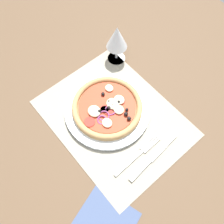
{
  "coord_description": "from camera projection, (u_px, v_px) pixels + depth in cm",
  "views": [
    {
      "loc": [
        24.61,
        -21.82,
        70.64
      ],
      "look_at": [
        -1.01,
        0.0,
        2.83
      ],
      "focal_mm": 38.81,
      "sensor_mm": 36.0,
      "label": 1
    }
  ],
  "objects": [
    {
      "name": "wine_glass",
      "position": [
        117.0,
        38.0,
        0.79
      ],
      "size": [
        7.2,
        7.2,
        14.9
      ],
      "color": "silver",
      "rests_on": "ground_plane"
    },
    {
      "name": "placemat",
      "position": [
        114.0,
        118.0,
        0.78
      ],
      "size": [
        45.52,
        35.2,
        0.4
      ],
      "primitive_type": "cube",
      "color": "gray",
      "rests_on": "ground_plane"
    },
    {
      "name": "napkin",
      "position": [
        106.0,
        221.0,
        0.64
      ],
      "size": [
        18.01,
        17.04,
        0.36
      ],
      "primitive_type": "cube",
      "rotation": [
        0.0,
        0.0,
        0.3
      ],
      "color": "#425175",
      "rests_on": "ground_plane"
    },
    {
      "name": "knife",
      "position": [
        154.0,
        156.0,
        0.72
      ],
      "size": [
        3.26,
        20.07,
        0.62
      ],
      "rotation": [
        0.0,
        0.0,
        1.65
      ],
      "color": "silver",
      "rests_on": "placemat"
    },
    {
      "name": "fork",
      "position": [
        140.0,
        153.0,
        0.72
      ],
      "size": [
        2.34,
        18.03,
        0.44
      ],
      "rotation": [
        0.0,
        0.0,
        1.6
      ],
      "color": "silver",
      "rests_on": "placemat"
    },
    {
      "name": "plate",
      "position": [
        107.0,
        110.0,
        0.78
      ],
      "size": [
        27.57,
        27.57,
        1.43
      ],
      "primitive_type": "cylinder",
      "color": "white",
      "rests_on": "placemat"
    },
    {
      "name": "pizza",
      "position": [
        107.0,
        107.0,
        0.76
      ],
      "size": [
        22.35,
        22.35,
        2.63
      ],
      "color": "tan",
      "rests_on": "plate"
    },
    {
      "name": "ground_plane",
      "position": [
        114.0,
        120.0,
        0.79
      ],
      "size": [
        190.0,
        140.0,
        2.4
      ],
      "primitive_type": "cube",
      "color": "brown"
    }
  ]
}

